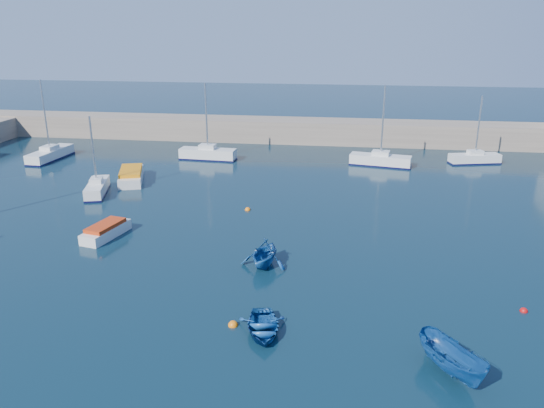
# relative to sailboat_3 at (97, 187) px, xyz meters

# --- Properties ---
(ground) EXTENTS (220.00, 220.00, 0.00)m
(ground) POSITION_rel_sailboat_3_xyz_m (18.47, -22.75, -0.55)
(ground) COLOR #0B2230
(ground) RESTS_ON ground
(back_wall) EXTENTS (96.00, 4.50, 2.60)m
(back_wall) POSITION_rel_sailboat_3_xyz_m (18.47, 23.25, 0.75)
(back_wall) COLOR gray
(back_wall) RESTS_ON ground
(sailboat_3) EXTENTS (2.62, 5.00, 6.52)m
(sailboat_3) POSITION_rel_sailboat_3_xyz_m (0.00, 0.00, 0.00)
(sailboat_3) COLOR silver
(sailboat_3) RESTS_ON ground
(sailboat_4) EXTENTS (2.17, 6.34, 8.22)m
(sailboat_4) POSITION_rel_sailboat_3_xyz_m (-10.23, 10.59, 0.03)
(sailboat_4) COLOR silver
(sailboat_4) RESTS_ON ground
(sailboat_5) EXTENTS (5.97, 2.03, 7.88)m
(sailboat_5) POSITION_rel_sailboat_3_xyz_m (6.15, 12.87, 0.08)
(sailboat_5) COLOR silver
(sailboat_5) RESTS_ON ground
(sailboat_6) EXTENTS (6.20, 2.80, 7.96)m
(sailboat_6) POSITION_rel_sailboat_3_xyz_m (23.92, 12.81, 0.05)
(sailboat_6) COLOR silver
(sailboat_6) RESTS_ON ground
(sailboat_7) EXTENTS (5.29, 2.62, 6.82)m
(sailboat_7) POSITION_rel_sailboat_3_xyz_m (33.49, 15.06, -0.01)
(sailboat_7) COLOR silver
(sailboat_7) RESTS_ON ground
(motorboat_1) EXTENTS (2.17, 4.05, 0.94)m
(motorboat_1) POSITION_rel_sailboat_3_xyz_m (4.83, -8.87, -0.11)
(motorboat_1) COLOR silver
(motorboat_1) RESTS_ON ground
(motorboat_2) EXTENTS (3.57, 5.83, 1.13)m
(motorboat_2) POSITION_rel_sailboat_3_xyz_m (1.34, 4.00, -0.02)
(motorboat_2) COLOR silver
(motorboat_2) RESTS_ON ground
(dinghy_center) EXTENTS (2.80, 3.49, 0.65)m
(dinghy_center) POSITION_rel_sailboat_3_xyz_m (17.02, -18.91, -0.23)
(dinghy_center) COLOR navy
(dinghy_center) RESTS_ON ground
(dinghy_left) EXTENTS (3.21, 3.56, 1.65)m
(dinghy_left) POSITION_rel_sailboat_3_xyz_m (16.00, -11.84, 0.28)
(dinghy_left) COLOR navy
(dinghy_left) RESTS_ON ground
(dinghy_right) EXTENTS (3.08, 3.84, 1.41)m
(dinghy_right) POSITION_rel_sailboat_3_xyz_m (25.06, -20.87, 0.16)
(dinghy_right) COLOR navy
(dinghy_right) RESTS_ON ground
(buoy_0) EXTENTS (0.48, 0.48, 0.48)m
(buoy_0) POSITION_rel_sailboat_3_xyz_m (15.53, -18.47, -0.55)
(buoy_0) COLOR orange
(buoy_0) RESTS_ON ground
(buoy_1) EXTENTS (0.40, 0.40, 0.40)m
(buoy_1) POSITION_rel_sailboat_3_xyz_m (29.55, -15.17, -0.55)
(buoy_1) COLOR #AD0D0D
(buoy_1) RESTS_ON ground
(buoy_3) EXTENTS (0.45, 0.45, 0.45)m
(buoy_3) POSITION_rel_sailboat_3_xyz_m (13.21, -2.26, -0.55)
(buoy_3) COLOR orange
(buoy_3) RESTS_ON ground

